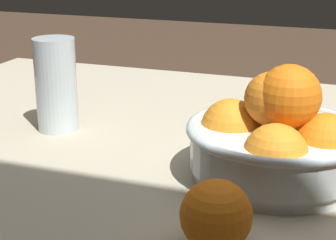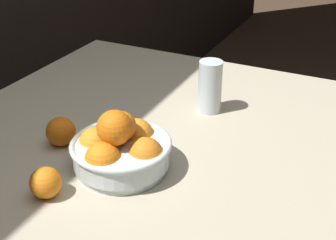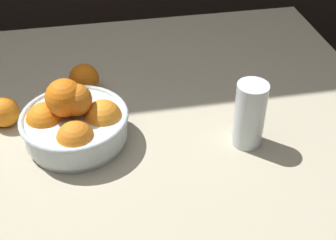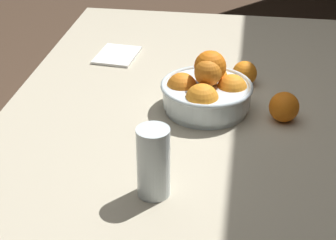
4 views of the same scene
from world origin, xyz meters
name	(u,v)px [view 4 (image 4 of 4)]	position (x,y,z in m)	size (l,w,h in m)	color
dining_table	(215,133)	(0.00, 0.00, 0.69)	(1.49, 1.10, 0.75)	#B7AD93
fruit_bowl	(207,90)	(-0.01, -0.03, 0.81)	(0.24, 0.24, 0.16)	silver
juice_glass	(153,166)	(0.36, -0.10, 0.82)	(0.07, 0.07, 0.15)	#F4A314
orange_loose_near_bowl	(245,73)	(-0.17, 0.07, 0.79)	(0.07, 0.07, 0.07)	orange
orange_loose_front	(284,107)	(0.02, 0.17, 0.79)	(0.08, 0.08, 0.08)	orange
napkin	(117,55)	(-0.31, -0.33, 0.76)	(0.15, 0.12, 0.01)	white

